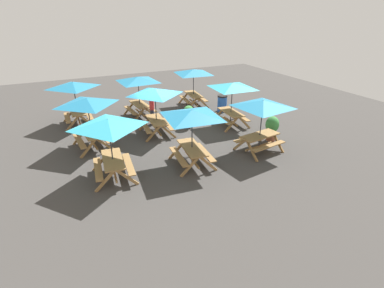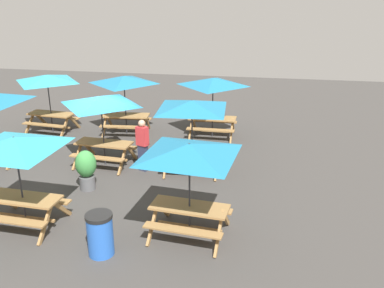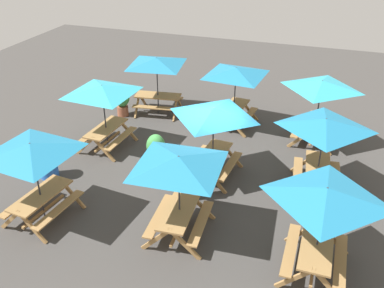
{
  "view_description": "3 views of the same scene",
  "coord_description": "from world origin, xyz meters",
  "px_view_note": "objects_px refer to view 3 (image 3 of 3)",
  "views": [
    {
      "loc": [
        13.01,
        -4.6,
        5.78
      ],
      "look_at": [
        3.42,
        -0.04,
        0.9
      ],
      "focal_mm": 28.0,
      "sensor_mm": 36.0,
      "label": 1
    },
    {
      "loc": [
        -5.23,
        11.99,
        5.54
      ],
      "look_at": [
        -3.08,
        -0.24,
        0.9
      ],
      "focal_mm": 40.0,
      "sensor_mm": 36.0,
      "label": 2
    },
    {
      "loc": [
        -11.04,
        -3.26,
        7.36
      ],
      "look_at": [
        -0.05,
        0.46,
        0.9
      ],
      "focal_mm": 40.0,
      "sensor_mm": 36.0,
      "label": 3
    }
  ],
  "objects_px": {
    "picnic_table_2": "(179,168)",
    "picnic_table_3": "(157,66)",
    "picnic_table_6": "(325,129)",
    "trash_bin_blue": "(48,163)",
    "person_standing": "(191,172)",
    "picnic_table_1": "(321,89)",
    "potted_plant_0": "(122,100)",
    "picnic_table_0": "(236,76)",
    "potted_plant_1": "(156,150)",
    "picnic_table_4": "(102,94)",
    "picnic_table_7": "(214,117)",
    "picnic_table_8": "(325,200)",
    "picnic_table_5": "(32,154)"
  },
  "relations": [
    {
      "from": "person_standing",
      "to": "picnic_table_6",
      "type": "bearing_deg",
      "value": 138.95
    },
    {
      "from": "picnic_table_2",
      "to": "picnic_table_8",
      "type": "distance_m",
      "value": 3.36
    },
    {
      "from": "picnic_table_1",
      "to": "picnic_table_3",
      "type": "distance_m",
      "value": 6.21
    },
    {
      "from": "picnic_table_2",
      "to": "picnic_table_3",
      "type": "relative_size",
      "value": 1.01
    },
    {
      "from": "picnic_table_2",
      "to": "picnic_table_7",
      "type": "bearing_deg",
      "value": -3.89
    },
    {
      "from": "picnic_table_1",
      "to": "picnic_table_2",
      "type": "bearing_deg",
      "value": 161.3
    },
    {
      "from": "picnic_table_8",
      "to": "potted_plant_0",
      "type": "distance_m",
      "value": 10.14
    },
    {
      "from": "trash_bin_blue",
      "to": "potted_plant_1",
      "type": "distance_m",
      "value": 3.34
    },
    {
      "from": "picnic_table_1",
      "to": "potted_plant_0",
      "type": "xyz_separation_m",
      "value": [
        -0.23,
        7.44,
        -1.31
      ]
    },
    {
      "from": "picnic_table_7",
      "to": "picnic_table_8",
      "type": "distance_m",
      "value": 4.55
    },
    {
      "from": "picnic_table_0",
      "to": "picnic_table_5",
      "type": "xyz_separation_m",
      "value": [
        -7.09,
        3.47,
        0.0
      ]
    },
    {
      "from": "picnic_table_0",
      "to": "trash_bin_blue",
      "type": "height_order",
      "value": "picnic_table_0"
    },
    {
      "from": "picnic_table_6",
      "to": "picnic_table_8",
      "type": "xyz_separation_m",
      "value": [
        -3.39,
        -0.22,
        0.0
      ]
    },
    {
      "from": "picnic_table_6",
      "to": "picnic_table_5",
      "type": "bearing_deg",
      "value": 114.12
    },
    {
      "from": "trash_bin_blue",
      "to": "potted_plant_0",
      "type": "bearing_deg",
      "value": -1.59
    },
    {
      "from": "picnic_table_1",
      "to": "picnic_table_4",
      "type": "height_order",
      "value": "same"
    },
    {
      "from": "picnic_table_2",
      "to": "picnic_table_4",
      "type": "height_order",
      "value": "same"
    },
    {
      "from": "picnic_table_1",
      "to": "potted_plant_0",
      "type": "height_order",
      "value": "picnic_table_1"
    },
    {
      "from": "picnic_table_3",
      "to": "person_standing",
      "type": "bearing_deg",
      "value": 113.28
    },
    {
      "from": "picnic_table_8",
      "to": "trash_bin_blue",
      "type": "relative_size",
      "value": 2.38
    },
    {
      "from": "picnic_table_0",
      "to": "picnic_table_2",
      "type": "height_order",
      "value": "same"
    },
    {
      "from": "picnic_table_2",
      "to": "trash_bin_blue",
      "type": "bearing_deg",
      "value": 72.43
    },
    {
      "from": "picnic_table_1",
      "to": "picnic_table_2",
      "type": "relative_size",
      "value": 0.83
    },
    {
      "from": "picnic_table_5",
      "to": "picnic_table_8",
      "type": "bearing_deg",
      "value": -80.74
    },
    {
      "from": "picnic_table_8",
      "to": "trash_bin_blue",
      "type": "bearing_deg",
      "value": 80.63
    },
    {
      "from": "picnic_table_0",
      "to": "picnic_table_2",
      "type": "xyz_separation_m",
      "value": [
        -6.51,
        -0.2,
        0.0
      ]
    },
    {
      "from": "person_standing",
      "to": "picnic_table_7",
      "type": "bearing_deg",
      "value": -167.31
    },
    {
      "from": "picnic_table_3",
      "to": "trash_bin_blue",
      "type": "bearing_deg",
      "value": 67.65
    },
    {
      "from": "picnic_table_4",
      "to": "picnic_table_8",
      "type": "distance_m",
      "value": 8.14
    },
    {
      "from": "picnic_table_8",
      "to": "potted_plant_1",
      "type": "bearing_deg",
      "value": 60.58
    },
    {
      "from": "trash_bin_blue",
      "to": "picnic_table_1",
      "type": "bearing_deg",
      "value": -56.63
    },
    {
      "from": "potted_plant_0",
      "to": "person_standing",
      "type": "relative_size",
      "value": 0.71
    },
    {
      "from": "picnic_table_5",
      "to": "trash_bin_blue",
      "type": "distance_m",
      "value": 2.55
    },
    {
      "from": "picnic_table_4",
      "to": "picnic_table_5",
      "type": "xyz_separation_m",
      "value": [
        -4.02,
        -0.26,
        0.0
      ]
    },
    {
      "from": "picnic_table_5",
      "to": "picnic_table_3",
      "type": "bearing_deg",
      "value": 3.75
    },
    {
      "from": "picnic_table_4",
      "to": "trash_bin_blue",
      "type": "xyz_separation_m",
      "value": [
        -2.25,
        0.81,
        -1.49
      ]
    },
    {
      "from": "potted_plant_0",
      "to": "person_standing",
      "type": "bearing_deg",
      "value": -135.18
    },
    {
      "from": "picnic_table_2",
      "to": "picnic_table_4",
      "type": "xyz_separation_m",
      "value": [
        3.43,
        3.93,
        0.0
      ]
    },
    {
      "from": "picnic_table_8",
      "to": "picnic_table_0",
      "type": "bearing_deg",
      "value": 28.22
    },
    {
      "from": "picnic_table_6",
      "to": "trash_bin_blue",
      "type": "xyz_separation_m",
      "value": [
        -2.0,
        7.87,
        -1.49
      ]
    },
    {
      "from": "picnic_table_1",
      "to": "potted_plant_0",
      "type": "distance_m",
      "value": 7.56
    },
    {
      "from": "potted_plant_1",
      "to": "picnic_table_8",
      "type": "bearing_deg",
      "value": -119.78
    },
    {
      "from": "picnic_table_4",
      "to": "picnic_table_7",
      "type": "distance_m",
      "value": 3.99
    },
    {
      "from": "picnic_table_6",
      "to": "person_standing",
      "type": "relative_size",
      "value": 1.4
    },
    {
      "from": "picnic_table_0",
      "to": "picnic_table_6",
      "type": "bearing_deg",
      "value": -129.55
    },
    {
      "from": "picnic_table_6",
      "to": "picnic_table_0",
      "type": "bearing_deg",
      "value": 40.14
    },
    {
      "from": "picnic_table_7",
      "to": "picnic_table_8",
      "type": "relative_size",
      "value": 1.0
    },
    {
      "from": "picnic_table_5",
      "to": "potted_plant_0",
      "type": "bearing_deg",
      "value": 14.39
    },
    {
      "from": "picnic_table_0",
      "to": "potted_plant_0",
      "type": "xyz_separation_m",
      "value": [
        -0.57,
        4.41,
        -1.31
      ]
    },
    {
      "from": "picnic_table_7",
      "to": "picnic_table_0",
      "type": "bearing_deg",
      "value": 8.09
    }
  ]
}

